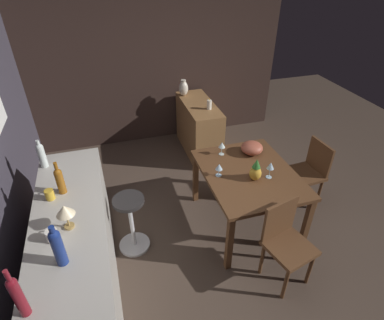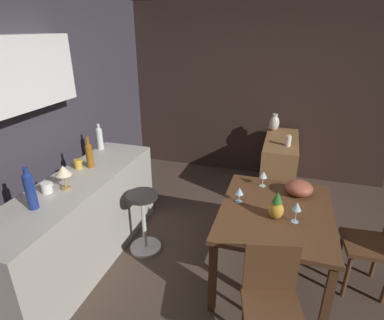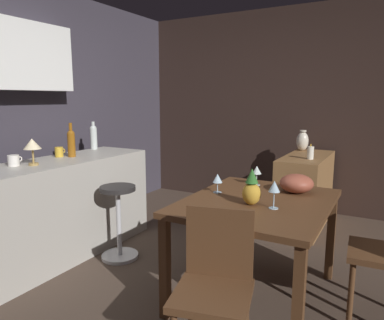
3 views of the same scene
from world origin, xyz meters
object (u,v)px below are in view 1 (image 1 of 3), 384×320
object	(u,v)px
wine_bottle_ruby	(17,295)
counter_lamp	(65,211)
wine_glass_right	(222,145)
dining_table	(248,178)
wine_bottle_cobalt	(57,246)
chair_near_window	(285,240)
vase_ceramic_ivory	(184,88)
chair_by_doorway	(308,171)
pineapple_centerpiece	(256,171)
wine_bottle_clear	(41,154)
cup_mustard	(50,194)
sideboard_cabinet	(199,128)
bar_stool	(131,222)
wine_glass_left	(271,166)
pillar_candle_tall	(209,105)
fruit_bowl	(252,148)
cup_white	(52,235)
wine_bottle_amber	(60,180)
wine_glass_center	(219,167)

from	to	relation	value
wine_bottle_ruby	counter_lamp	size ratio (longest dim) A/B	1.79
wine_glass_right	wine_bottle_ruby	distance (m)	2.46
dining_table	wine_glass_right	bearing A→B (deg)	20.81
wine_bottle_cobalt	counter_lamp	world-z (taller)	wine_bottle_cobalt
wine_bottle_cobalt	wine_bottle_ruby	bearing A→B (deg)	148.43
chair_near_window	counter_lamp	xyz separation A→B (m)	(0.31, 1.85, 0.59)
wine_glass_right	dining_table	bearing A→B (deg)	-159.19
vase_ceramic_ivory	chair_near_window	bearing A→B (deg)	-176.12
chair_by_doorway	pineapple_centerpiece	size ratio (longest dim) A/B	3.46
wine_bottle_ruby	wine_bottle_clear	bearing A→B (deg)	0.57
chair_by_doorway	wine_glass_right	bearing A→B (deg)	72.85
chair_by_doorway	cup_mustard	distance (m)	2.88
wine_bottle_cobalt	cup_mustard	world-z (taller)	wine_bottle_cobalt
sideboard_cabinet	wine_bottle_clear	xyz separation A→B (m)	(-1.21, 2.04, 0.64)
bar_stool	wine_glass_left	xyz separation A→B (m)	(-0.15, -1.47, 0.52)
chair_near_window	wine_glass_left	world-z (taller)	wine_glass_left
pillar_candle_tall	bar_stool	bearing A→B (deg)	137.11
dining_table	fruit_bowl	world-z (taller)	fruit_bowl
cup_white	pineapple_centerpiece	bearing A→B (deg)	-77.50
bar_stool	wine_bottle_ruby	distance (m)	1.54
chair_by_doorway	wine_bottle_amber	bearing A→B (deg)	91.88
fruit_bowl	cup_white	size ratio (longest dim) A/B	2.00
cup_mustard	vase_ceramic_ivory	distance (m)	2.80
wine_glass_right	counter_lamp	xyz separation A→B (m)	(-0.88, 1.65, 0.21)
wine_glass_right	pineapple_centerpiece	bearing A→B (deg)	-164.10
wine_glass_center	wine_bottle_ruby	xyz separation A→B (m)	(-1.18, 1.71, 0.23)
sideboard_cabinet	wine_glass_center	bearing A→B (deg)	169.24
vase_ceramic_ivory	chair_by_doorway	bearing A→B (deg)	-152.55
dining_table	wine_bottle_clear	size ratio (longest dim) A/B	3.98
wine_glass_center	wine_bottle_ruby	size ratio (longest dim) A/B	0.36
cup_mustard	counter_lamp	size ratio (longest dim) A/B	0.50
fruit_bowl	counter_lamp	bearing A→B (deg)	111.84
chair_near_window	pillar_candle_tall	bearing A→B (deg)	-0.61
wine_glass_left	pillar_candle_tall	size ratio (longest dim) A/B	1.16
pineapple_centerpiece	wine_bottle_amber	bearing A→B (deg)	85.52
wine_glass_center	cup_mustard	size ratio (longest dim) A/B	1.30
wine_glass_center	pillar_candle_tall	distance (m)	1.50
wine_glass_right	wine_bottle_ruby	xyz separation A→B (m)	(-1.56, 1.89, 0.22)
bar_stool	wine_bottle_clear	distance (m)	1.13
chair_near_window	counter_lamp	distance (m)	1.96
bar_stool	wine_glass_right	distance (m)	1.32
sideboard_cabinet	bar_stool	xyz separation A→B (m)	(-1.70, 1.29, -0.05)
chair_by_doorway	wine_glass_left	xyz separation A→B (m)	(-0.25, 0.71, 0.39)
bar_stool	wine_glass_left	size ratio (longest dim) A/B	3.60
sideboard_cabinet	wine_glass_center	xyz separation A→B (m)	(-1.67, 0.32, 0.44)
wine_glass_right	counter_lamp	distance (m)	1.88
wine_glass_right	sideboard_cabinet	bearing A→B (deg)	-6.09
bar_stool	wine_bottle_cobalt	distance (m)	1.21
chair_by_doorway	cup_mustard	xyz separation A→B (m)	(-0.15, 2.84, 0.45)
wine_glass_right	fruit_bowl	distance (m)	0.36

